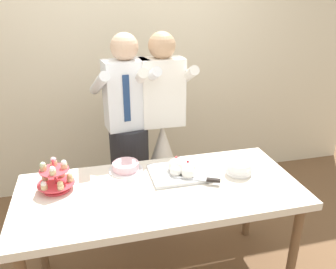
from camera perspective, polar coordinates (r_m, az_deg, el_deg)
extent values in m
cube|color=beige|center=(3.36, -7.29, 14.52)|extent=(5.20, 0.10, 2.90)
cube|color=silver|center=(2.20, -1.30, -9.53)|extent=(1.80, 0.80, 0.05)
cylinder|color=brown|center=(2.49, 20.37, -17.88)|extent=(0.06, 0.06, 0.72)
cylinder|color=brown|center=(2.68, -20.85, -14.67)|extent=(0.06, 0.06, 0.72)
cylinder|color=brown|center=(2.92, 13.45, -10.31)|extent=(0.06, 0.06, 0.72)
cylinder|color=#D83F4C|center=(2.28, -18.19, -8.65)|extent=(0.17, 0.17, 0.01)
cylinder|color=#D83F4C|center=(2.23, -18.50, -6.47)|extent=(0.01, 0.01, 0.21)
cylinder|color=#D83F4C|center=(2.26, -18.31, -7.80)|extent=(0.23, 0.23, 0.01)
cylinder|color=#D1B784|center=(2.25, -16.15, -7.19)|extent=(0.04, 0.04, 0.03)
sphere|color=#D6B27A|center=(2.24, -16.22, -6.66)|extent=(0.04, 0.04, 0.04)
cylinder|color=#D1B784|center=(2.32, -17.42, -6.38)|extent=(0.04, 0.04, 0.03)
sphere|color=#D6B27A|center=(2.31, -17.49, -5.86)|extent=(0.04, 0.04, 0.04)
cylinder|color=#D1B784|center=(2.31, -19.97, -6.89)|extent=(0.04, 0.04, 0.03)
sphere|color=#EAB7C6|center=(2.30, -20.05, -6.37)|extent=(0.04, 0.04, 0.04)
cylinder|color=#D1B784|center=(2.21, -20.11, -8.32)|extent=(0.04, 0.04, 0.03)
sphere|color=white|center=(2.20, -20.19, -7.78)|extent=(0.04, 0.04, 0.04)
cylinder|color=#D1B784|center=(2.18, -17.61, -8.40)|extent=(0.04, 0.04, 0.03)
sphere|color=#D6B27A|center=(2.17, -17.69, -7.86)|extent=(0.04, 0.04, 0.04)
cylinder|color=#D83F4C|center=(2.22, -18.62, -5.68)|extent=(0.18, 0.18, 0.01)
cylinder|color=#D1B784|center=(2.21, -17.07, -5.10)|extent=(0.04, 0.04, 0.03)
sphere|color=white|center=(2.20, -17.14, -4.54)|extent=(0.04, 0.04, 0.04)
cylinder|color=#D1B784|center=(2.26, -18.65, -4.58)|extent=(0.04, 0.04, 0.03)
sphere|color=#EAB7C6|center=(2.25, -18.73, -4.04)|extent=(0.04, 0.04, 0.04)
cylinder|color=#D1B784|center=(2.22, -20.24, -5.34)|extent=(0.04, 0.04, 0.03)
sphere|color=beige|center=(2.21, -20.33, -4.80)|extent=(0.04, 0.04, 0.04)
cylinder|color=#D1B784|center=(2.15, -18.81, -6.06)|extent=(0.04, 0.04, 0.03)
sphere|color=white|center=(2.14, -18.89, -5.50)|extent=(0.04, 0.04, 0.04)
cube|color=silver|center=(2.33, 2.21, -6.45)|extent=(0.42, 0.31, 0.02)
sphere|color=white|center=(2.33, 3.65, -5.35)|extent=(0.09, 0.09, 0.09)
sphere|color=white|center=(2.36, 2.26, -5.04)|extent=(0.07, 0.07, 0.07)
sphere|color=white|center=(2.32, 1.19, -5.25)|extent=(0.10, 0.10, 0.10)
sphere|color=white|center=(2.27, 1.33, -6.13)|extent=(0.08, 0.08, 0.08)
sphere|color=white|center=(2.25, 3.40, -6.33)|extent=(0.09, 0.09, 0.09)
sphere|color=white|center=(2.31, 2.23, -5.22)|extent=(0.11, 0.11, 0.11)
sphere|color=#DB474C|center=(2.34, 1.39, -3.84)|extent=(0.02, 0.02, 0.02)
sphere|color=#2D1938|center=(2.29, 2.44, -4.54)|extent=(0.02, 0.02, 0.02)
sphere|color=#B21923|center=(2.28, 3.35, -4.59)|extent=(0.02, 0.02, 0.02)
sphere|color=#2D1938|center=(2.30, 2.85, -4.47)|extent=(0.02, 0.02, 0.02)
cube|color=silver|center=(2.24, 3.79, -7.39)|extent=(0.22, 0.12, 0.00)
cube|color=black|center=(2.22, 7.65, -7.61)|extent=(0.09, 0.06, 0.02)
cylinder|color=white|center=(2.40, 11.76, -6.24)|extent=(0.17, 0.17, 0.01)
cylinder|color=white|center=(2.39, 11.74, -6.08)|extent=(0.17, 0.17, 0.01)
cylinder|color=white|center=(2.39, 11.80, -5.78)|extent=(0.17, 0.17, 0.01)
cylinder|color=white|center=(2.38, 11.94, -5.62)|extent=(0.17, 0.17, 0.01)
cylinder|color=white|center=(2.38, 11.94, -5.35)|extent=(0.17, 0.17, 0.01)
cylinder|color=white|center=(2.37, 11.87, -5.16)|extent=(0.17, 0.17, 0.01)
cylinder|color=white|center=(2.36, 11.90, -4.93)|extent=(0.17, 0.17, 0.01)
cylinder|color=white|center=(2.36, 11.85, -4.67)|extent=(0.17, 0.17, 0.01)
cylinder|color=white|center=(2.40, -7.10, -5.94)|extent=(0.24, 0.24, 0.01)
cylinder|color=#EAB7C6|center=(2.38, -7.13, -5.28)|extent=(0.18, 0.18, 0.05)
cylinder|color=#232328|center=(2.96, -6.29, -7.03)|extent=(0.32, 0.32, 0.92)
cube|color=white|center=(2.67, -6.96, 6.66)|extent=(0.37, 0.25, 0.54)
sphere|color=#D8B293|center=(2.60, -7.36, 14.41)|extent=(0.21, 0.21, 0.21)
cylinder|color=white|center=(2.60, -11.53, 8.39)|extent=(0.15, 0.49, 0.28)
cylinder|color=white|center=(2.70, -3.52, 9.31)|extent=(0.15, 0.49, 0.28)
cube|color=navy|center=(2.57, -6.99, 6.01)|extent=(0.05, 0.02, 0.36)
cone|color=white|center=(3.00, -0.89, -6.40)|extent=(0.56, 0.56, 0.92)
cube|color=white|center=(2.72, -0.98, 7.13)|extent=(0.34, 0.20, 0.54)
sphere|color=tan|center=(2.65, -1.04, 14.74)|extent=(0.21, 0.21, 0.21)
cylinder|color=white|center=(2.66, -5.05, 9.06)|extent=(0.08, 0.49, 0.28)
cylinder|color=white|center=(2.74, 2.91, 9.56)|extent=(0.08, 0.49, 0.28)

